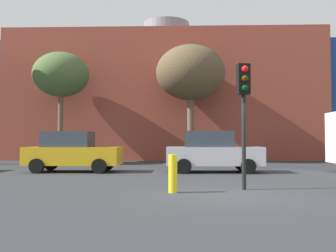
{
  "coord_description": "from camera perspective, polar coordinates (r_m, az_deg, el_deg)",
  "views": [
    {
      "loc": [
        -1.22,
        -10.32,
        1.41
      ],
      "look_at": [
        -1.89,
        9.67,
        2.17
      ],
      "focal_mm": 42.14,
      "sensor_mm": 36.0,
      "label": 1
    }
  ],
  "objects": [
    {
      "name": "ground_plane",
      "position": [
        10.48,
        8.73,
        -9.88
      ],
      "size": [
        200.0,
        200.0,
        0.0
      ],
      "primitive_type": "plane",
      "color": "#2D3033"
    },
    {
      "name": "building_backdrop",
      "position": [
        34.4,
        -0.25,
        3.42
      ],
      "size": [
        41.32,
        12.05,
        11.75
      ],
      "color": "brown",
      "rests_on": "ground_plane"
    },
    {
      "name": "parked_car_1",
      "position": [
        18.6,
        -13.68,
        -3.64
      ],
      "size": [
        4.26,
        2.09,
        1.85
      ],
      "color": "gold",
      "rests_on": "ground_plane"
    },
    {
      "name": "parked_car_2",
      "position": [
        17.97,
        6.47,
        -3.73
      ],
      "size": [
        4.28,
        2.1,
        1.85
      ],
      "color": "silver",
      "rests_on": "ground_plane"
    },
    {
      "name": "traffic_light_island",
      "position": [
        11.72,
        10.89,
        4.18
      ],
      "size": [
        0.4,
        0.39,
        3.67
      ],
      "rotation": [
        0.0,
        0.0,
        -1.36
      ],
      "color": "black",
      "rests_on": "ground_plane"
    },
    {
      "name": "bare_tree_1",
      "position": [
        26.6,
        3.28,
        7.63
      ],
      "size": [
        4.62,
        4.62,
        7.84
      ],
      "color": "brown",
      "rests_on": "ground_plane"
    },
    {
      "name": "bare_tree_2",
      "position": [
        27.59,
        -15.22,
        7.1
      ],
      "size": [
        3.74,
        3.74,
        7.37
      ],
      "color": "brown",
      "rests_on": "ground_plane"
    },
    {
      "name": "bollard_yellow_0",
      "position": [
        10.83,
        0.71,
        -6.89
      ],
      "size": [
        0.24,
        0.24,
        1.04
      ],
      "primitive_type": "cylinder",
      "color": "yellow",
      "rests_on": "ground_plane"
    }
  ]
}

